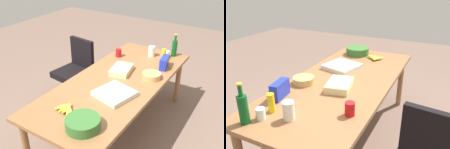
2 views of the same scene
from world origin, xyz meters
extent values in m
plane|color=#745C4F|center=(0.00, 0.00, 0.00)|extent=(10.00, 10.00, 0.00)
cube|color=#8F603A|center=(0.00, 0.00, 0.73)|extent=(2.33, 0.99, 0.04)
cylinder|color=#8F603A|center=(1.07, -0.41, 0.35)|extent=(0.07, 0.07, 0.71)
cylinder|color=#8F603A|center=(1.07, 0.41, 0.35)|extent=(0.07, 0.07, 0.71)
cube|color=black|center=(-0.54, -0.94, 0.69)|extent=(0.11, 0.44, 0.44)
cylinder|color=#0D511E|center=(-1.04, 0.31, 0.86)|extent=(0.08, 0.08, 0.22)
cylinder|color=#0D511E|center=(-1.04, 0.31, 1.01)|extent=(0.03, 0.03, 0.09)
cylinder|color=gold|center=(-1.04, 0.31, 1.06)|extent=(0.04, 0.04, 0.01)
cylinder|color=yellow|center=(-0.83, 0.24, 0.83)|extent=(0.07, 0.07, 0.16)
cylinder|color=#366A2E|center=(0.89, 0.19, 0.80)|extent=(0.33, 0.33, 0.10)
cube|color=silver|center=(0.29, 0.15, 0.77)|extent=(0.44, 0.44, 0.05)
cylinder|color=white|center=(-0.95, 0.24, 0.79)|extent=(0.09, 0.09, 0.09)
cylinder|color=red|center=(-0.60, -0.34, 0.80)|extent=(0.10, 0.10, 0.11)
cylinder|color=white|center=(-0.86, 0.05, 0.82)|extent=(0.10, 0.10, 0.15)
cube|color=beige|center=(-0.21, -0.06, 0.78)|extent=(0.36, 0.28, 0.07)
cube|color=#2133C2|center=(-0.60, 0.34, 0.82)|extent=(0.23, 0.12, 0.15)
cylinder|color=tan|center=(-0.26, 0.32, 0.78)|extent=(0.26, 0.26, 0.07)
ellipsoid|color=yellow|center=(0.77, -0.15, 0.77)|extent=(0.16, 0.12, 0.04)
ellipsoid|color=yellow|center=(0.77, -0.12, 0.77)|extent=(0.17, 0.04, 0.04)
ellipsoid|color=yellow|center=(0.78, -0.09, 0.77)|extent=(0.17, 0.06, 0.04)
ellipsoid|color=gold|center=(0.78, -0.07, 0.77)|extent=(0.16, 0.12, 0.04)
ellipsoid|color=#D7D242|center=(0.78, -0.04, 0.77)|extent=(0.14, 0.15, 0.04)
camera|label=1|loc=(2.27, 1.36, 2.22)|focal=41.44mm
camera|label=2|loc=(-2.04, -0.95, 1.73)|focal=37.28mm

